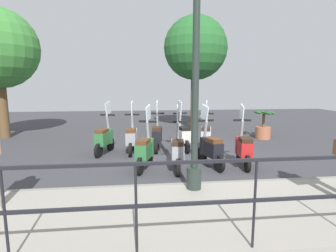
# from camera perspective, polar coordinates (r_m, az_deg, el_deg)

# --- Properties ---
(ground_plane) EXTENTS (28.00, 28.00, 0.00)m
(ground_plane) POSITION_cam_1_polar(r_m,az_deg,el_deg) (7.27, 4.13, -7.20)
(ground_plane) COLOR #38383D
(promenade_walkway) EXTENTS (2.20, 20.00, 0.15)m
(promenade_walkway) POSITION_cam_1_polar(r_m,az_deg,el_deg) (4.38, 11.97, -17.58)
(promenade_walkway) COLOR gray
(promenade_walkway) RESTS_ON ground_plane
(fence_railing) EXTENTS (0.04, 16.03, 1.07)m
(fence_railing) POSITION_cam_1_polar(r_m,az_deg,el_deg) (3.16, 18.51, -12.28)
(fence_railing) COLOR black
(fence_railing) RESTS_ON promenade_walkway
(lamp_post_near) EXTENTS (0.26, 0.90, 4.68)m
(lamp_post_near) POSITION_cam_1_polar(r_m,az_deg,el_deg) (4.58, 6.05, 11.65)
(lamp_post_near) COLOR #232D28
(lamp_post_near) RESTS_ON promenade_walkway
(tree_distant) EXTENTS (2.77, 2.77, 4.99)m
(tree_distant) POSITION_cam_1_polar(r_m,az_deg,el_deg) (11.96, 5.99, 16.37)
(tree_distant) COLOR brown
(tree_distant) RESTS_ON ground_plane
(potted_palm) EXTENTS (1.06, 0.66, 1.05)m
(potted_palm) POSITION_cam_1_polar(r_m,az_deg,el_deg) (10.53, 20.00, -0.20)
(potted_palm) COLOR #9E5B3D
(potted_palm) RESTS_ON ground_plane
(scooter_near_0) EXTENTS (1.23, 0.46, 1.54)m
(scooter_near_0) POSITION_cam_1_polar(r_m,az_deg,el_deg) (6.76, 16.15, -4.55)
(scooter_near_0) COLOR black
(scooter_near_0) RESTS_ON ground_plane
(scooter_near_1) EXTENTS (1.21, 0.52, 1.54)m
(scooter_near_1) POSITION_cam_1_polar(r_m,az_deg,el_deg) (6.53, 9.24, -4.77)
(scooter_near_1) COLOR black
(scooter_near_1) RESTS_ON ground_plane
(scooter_near_2) EXTENTS (1.23, 0.44, 1.54)m
(scooter_near_2) POSITION_cam_1_polar(r_m,az_deg,el_deg) (6.21, 2.12, -5.39)
(scooter_near_2) COLOR black
(scooter_near_2) RESTS_ON ground_plane
(scooter_near_3) EXTENTS (1.20, 0.55, 1.54)m
(scooter_near_3) POSITION_cam_1_polar(r_m,az_deg,el_deg) (6.31, -5.05, -5.18)
(scooter_near_3) COLOR black
(scooter_near_3) RESTS_ON ground_plane
(scooter_far_0) EXTENTS (1.21, 0.53, 1.54)m
(scooter_far_0) POSITION_cam_1_polar(r_m,az_deg,el_deg) (8.14, 8.26, -2.03)
(scooter_far_0) COLOR black
(scooter_far_0) RESTS_ON ground_plane
(scooter_far_1) EXTENTS (1.23, 0.45, 1.54)m
(scooter_far_1) POSITION_cam_1_polar(r_m,az_deg,el_deg) (8.12, 3.20, -1.98)
(scooter_far_1) COLOR black
(scooter_far_1) RESTS_ON ground_plane
(scooter_far_2) EXTENTS (1.23, 0.44, 1.54)m
(scooter_far_2) POSITION_cam_1_polar(r_m,az_deg,el_deg) (8.09, -2.43, -2.01)
(scooter_far_2) COLOR black
(scooter_far_2) RESTS_ON ground_plane
(scooter_far_3) EXTENTS (1.23, 0.44, 1.54)m
(scooter_far_3) POSITION_cam_1_polar(r_m,az_deg,el_deg) (7.84, -7.92, -2.45)
(scooter_far_3) COLOR black
(scooter_far_3) RESTS_ON ground_plane
(scooter_far_4) EXTENTS (1.20, 0.55, 1.54)m
(scooter_far_4) POSITION_cam_1_polar(r_m,az_deg,el_deg) (7.89, -13.71, -2.54)
(scooter_far_4) COLOR black
(scooter_far_4) RESTS_ON ground_plane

